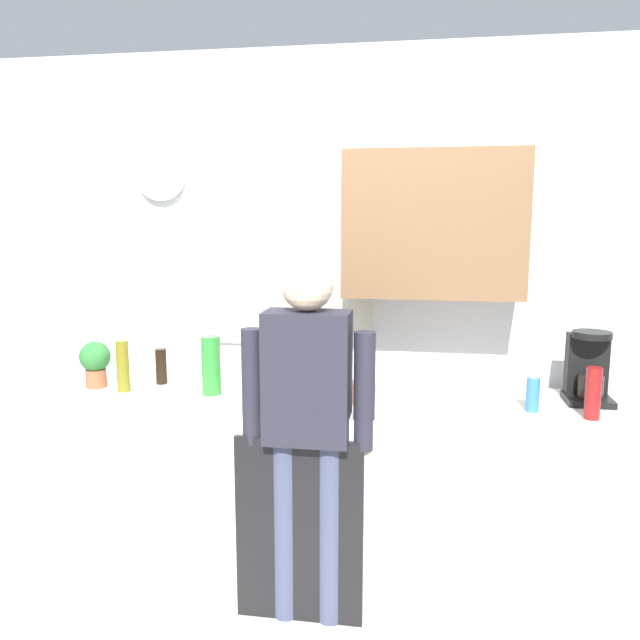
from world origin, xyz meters
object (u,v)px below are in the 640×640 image
at_px(cup_terracotta_mug, 351,392).
at_px(potted_plant, 95,361).
at_px(bottle_dark_sauce, 161,366).
at_px(bottle_clear_soda, 211,365).
at_px(person_at_sink, 308,412).
at_px(coffee_maker, 588,370).
at_px(bottle_red_vinegar, 593,393).
at_px(dish_soap, 533,394).
at_px(storage_canister, 270,390).
at_px(bottle_olive_oil, 123,366).
at_px(mixing_bowl, 395,389).

height_order(cup_terracotta_mug, potted_plant, potted_plant).
bearing_deg(bottle_dark_sauce, bottle_clear_soda, -24.56).
bearing_deg(person_at_sink, coffee_maker, 6.45).
xyz_separation_m(bottle_clear_soda, cup_terracotta_mug, (0.67, -0.03, -0.09)).
distance_m(coffee_maker, potted_plant, 2.35).
xyz_separation_m(bottle_dark_sauce, potted_plant, (-0.29, -0.12, 0.04)).
distance_m(bottle_red_vinegar, dish_soap, 0.24).
height_order(cup_terracotta_mug, storage_canister, storage_canister).
bearing_deg(coffee_maker, bottle_clear_soda, -174.73).
distance_m(bottle_olive_oil, potted_plant, 0.18).
distance_m(coffee_maker, dish_soap, 0.34).
bearing_deg(mixing_bowl, bottle_clear_soda, -174.37).
bearing_deg(dish_soap, bottle_olive_oil, 179.41).
distance_m(bottle_clear_soda, person_at_sink, 0.59).
bearing_deg(storage_canister, coffee_maker, 14.11).
bearing_deg(person_at_sink, bottle_clear_soda, 140.34).
bearing_deg(bottle_clear_soda, dish_soap, -1.52).
height_order(mixing_bowl, potted_plant, potted_plant).
bearing_deg(cup_terracotta_mug, dish_soap, -0.82).
bearing_deg(cup_terracotta_mug, bottle_red_vinegar, -4.44).
bearing_deg(bottle_clear_soda, cup_terracotta_mug, -2.33).
xyz_separation_m(mixing_bowl, storage_canister, (-0.54, -0.28, 0.05)).
bearing_deg(bottle_dark_sauce, dish_soap, -5.86).
bearing_deg(storage_canister, person_at_sink, -20.98).
bearing_deg(person_at_sink, potted_plant, 152.87).
bearing_deg(bottle_clear_soda, mixing_bowl, 5.63).
height_order(cup_terracotta_mug, person_at_sink, person_at_sink).
bearing_deg(storage_canister, bottle_olive_oil, 167.30).
bearing_deg(bottle_clear_soda, potted_plant, 177.30).
distance_m(cup_terracotta_mug, storage_canister, 0.38).
xyz_separation_m(mixing_bowl, potted_plant, (-1.48, -0.06, 0.09)).
bearing_deg(dish_soap, coffee_maker, 36.14).
distance_m(bottle_red_vinegar, mixing_bowl, 0.85).
height_order(bottle_clear_soda, person_at_sink, person_at_sink).
relative_size(bottle_olive_oil, mixing_bowl, 1.14).
bearing_deg(bottle_dark_sauce, potted_plant, -158.59).
distance_m(bottle_olive_oil, person_at_sink, 0.99).
bearing_deg(coffee_maker, dish_soap, -143.86).
xyz_separation_m(bottle_olive_oil, mixing_bowl, (1.31, 0.10, -0.08)).
height_order(mixing_bowl, person_at_sink, person_at_sink).
relative_size(bottle_red_vinegar, person_at_sink, 0.14).
height_order(bottle_dark_sauce, storage_canister, bottle_dark_sauce).
height_order(bottle_clear_soda, storage_canister, bottle_clear_soda).
distance_m(cup_terracotta_mug, potted_plant, 1.29).
relative_size(bottle_red_vinegar, cup_terracotta_mug, 2.39).
height_order(bottle_clear_soda, bottle_red_vinegar, bottle_clear_soda).
relative_size(bottle_clear_soda, mixing_bowl, 1.27).
xyz_separation_m(bottle_clear_soda, bottle_red_vinegar, (1.69, -0.11, -0.03)).
height_order(bottle_olive_oil, bottle_dark_sauce, bottle_olive_oil).
bearing_deg(dish_soap, bottle_clear_soda, 178.48).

